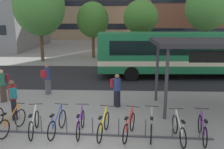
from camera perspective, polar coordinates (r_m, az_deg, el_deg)
ground at (r=8.43m, az=-8.54°, el=-16.66°), size 200.00×200.00×0.00m
bus_lane_asphalt at (r=17.62m, az=-2.68°, el=-0.35°), size 80.00×7.20×0.01m
city_bus at (r=17.79m, az=16.77°, el=5.04°), size 12.10×2.97×3.20m
bike_rack at (r=8.98m, az=-4.70°, el=-13.86°), size 8.64×0.45×0.70m
parked_bicycle_orange_1 at (r=9.81m, az=-22.92°, el=-10.60°), size 0.53×1.70×0.99m
parked_bicycle_white_2 at (r=9.42m, az=-18.26°, el=-11.22°), size 0.52×1.71×0.99m
parked_bicycle_blue_3 at (r=9.20m, az=-13.05°, el=-11.47°), size 0.52×1.72×0.99m
parked_bicycle_purple_4 at (r=9.03m, az=-7.57°, el=-11.72°), size 0.52×1.72×0.99m
parked_bicycle_yellow_5 at (r=8.82m, az=-2.07°, el=-12.26°), size 0.52×1.70×0.99m
parked_bicycle_red_6 at (r=8.78m, az=4.13°, el=-12.41°), size 0.65×1.67×0.99m
parked_bicycle_silver_7 at (r=8.87m, az=9.44°, el=-12.27°), size 0.52×1.71×0.99m
parked_bicycle_white_8 at (r=8.84m, az=15.77°, el=-12.71°), size 0.52×1.72×0.99m
parked_bicycle_purple_9 at (r=9.13m, az=20.93°, el=-12.26°), size 0.52×1.71×0.99m
transit_shelter at (r=11.50m, az=23.35°, el=6.52°), size 5.37×3.22×3.25m
commuter_teal_pack_0 at (r=10.71m, az=-22.73°, el=-5.06°), size 0.53×0.61×1.72m
commuter_maroon_pack_1 at (r=13.23m, az=-24.78°, el=-1.92°), size 0.55×0.60×1.70m
commuter_red_pack_3 at (r=13.66m, az=-15.41°, el=-0.61°), size 0.54×0.61×1.73m
commuter_red_pack_4 at (r=11.38m, az=1.10°, el=-3.24°), size 0.58×0.59×1.63m
street_tree_0 at (r=25.66m, az=-4.64°, el=12.96°), size 3.36×3.36×5.87m
street_tree_1 at (r=24.29m, az=-17.15°, el=15.46°), size 4.84×4.84×8.10m
street_tree_2 at (r=22.59m, az=6.92°, el=13.51°), size 3.20×3.20×5.84m
street_tree_3 at (r=26.77m, az=21.91°, el=14.77°), size 4.35×4.35×7.62m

